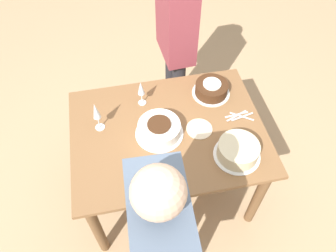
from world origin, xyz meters
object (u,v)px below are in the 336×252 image
cake_front_chocolate (211,89)px  person_watching (161,249)px  cake_back_decorated (238,151)px  person_cutting (176,33)px  wine_glass_near (96,112)px  wine_glass_far (141,89)px  cake_center_white (159,129)px

cake_front_chocolate → person_watching: bearing=62.4°
cake_back_decorated → person_cutting: bearing=-80.9°
wine_glass_near → person_cutting: (-0.66, -0.64, 0.04)m
wine_glass_near → wine_glass_far: (-0.31, -0.16, -0.02)m
cake_front_chocolate → cake_back_decorated: (-0.01, 0.55, 0.01)m
wine_glass_far → person_watching: person_watching is taller
wine_glass_near → person_watching: person_watching is taller
person_watching → wine_glass_near: bearing=17.0°
cake_center_white → person_cutting: bearing=-109.8°
cake_front_chocolate → cake_back_decorated: cake_back_decorated is taller
cake_front_chocolate → cake_back_decorated: size_ratio=0.93×
cake_back_decorated → wine_glass_far: 0.76m
cake_back_decorated → person_watching: (0.58, 0.55, 0.18)m
person_cutting → wine_glass_near: bearing=-49.4°
cake_back_decorated → person_cutting: size_ratio=0.18×
cake_center_white → cake_front_chocolate: 0.52m
wine_glass_far → person_watching: bearing=86.4°
wine_glass_near → person_watching: size_ratio=0.14×
cake_center_white → person_watching: size_ratio=0.19×
cake_center_white → cake_back_decorated: (-0.44, 0.26, 0.00)m
cake_center_white → person_watching: bearing=80.3°
cake_center_white → cake_back_decorated: cake_back_decorated is taller
cake_center_white → person_cutting: person_cutting is taller
cake_center_white → cake_front_chocolate: (-0.43, -0.28, -0.00)m
cake_center_white → cake_front_chocolate: bearing=-146.8°
wine_glass_near → person_watching: 0.97m
wine_glass_far → cake_center_white: bearing=103.4°
cake_back_decorated → wine_glass_far: wine_glass_far is taller
cake_front_chocolate → wine_glass_near: wine_glass_near is taller
cake_center_white → wine_glass_far: 0.31m
cake_center_white → wine_glass_far: wine_glass_far is taller
cake_front_chocolate → wine_glass_far: (0.50, -0.01, 0.09)m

